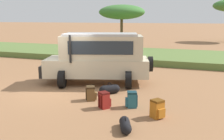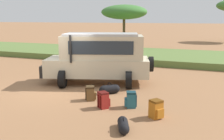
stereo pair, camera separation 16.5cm
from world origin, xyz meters
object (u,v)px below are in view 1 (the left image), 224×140
backpack_near_rear_wheel (91,93)px  duffel_bag_soft_canvas (110,89)px  safari_vehicle (99,57)px  duffel_bag_low_black_case (125,125)px  acacia_tree_far_left (122,12)px  backpack_beside_front_wheel (157,109)px  backpack_outermost (104,100)px  backpack_cluster_center (132,100)px

backpack_near_rear_wheel → duffel_bag_soft_canvas: backpack_near_rear_wheel is taller
safari_vehicle → duffel_bag_soft_canvas: bearing=-53.5°
duffel_bag_low_black_case → backpack_near_rear_wheel: bearing=134.0°
duffel_bag_soft_canvas → acacia_tree_far_left: acacia_tree_far_left is taller
duffel_bag_low_black_case → acacia_tree_far_left: 19.17m
duffel_bag_low_black_case → acacia_tree_far_left: acacia_tree_far_left is taller
safari_vehicle → backpack_beside_front_wheel: bearing=-44.9°
backpack_outermost → duffel_bag_low_black_case: bearing=-50.1°
safari_vehicle → backpack_beside_front_wheel: safari_vehicle is taller
safari_vehicle → duffel_bag_soft_canvas: 2.23m
acacia_tree_far_left → backpack_cluster_center: bearing=-70.0°
safari_vehicle → backpack_near_rear_wheel: bearing=-73.3°
safari_vehicle → backpack_beside_front_wheel: 5.15m
backpack_cluster_center → duffel_bag_soft_canvas: backpack_cluster_center is taller
backpack_near_rear_wheel → backpack_cluster_center: bearing=-7.6°
backpack_near_rear_wheel → safari_vehicle: bearing=106.7°
acacia_tree_far_left → duffel_bag_low_black_case: bearing=-70.9°
acacia_tree_far_left → duffel_bag_soft_canvas: bearing=-73.1°
backpack_cluster_center → acacia_tree_far_left: 17.21m
backpack_cluster_center → duffel_bag_soft_canvas: size_ratio=0.74×
backpack_beside_front_wheel → duffel_bag_soft_canvas: (-2.43, 2.01, -0.10)m
backpack_near_rear_wheel → backpack_outermost: size_ratio=0.94×
backpack_outermost → duffel_bag_low_black_case: 2.00m
backpack_near_rear_wheel → duffel_bag_low_black_case: size_ratio=0.66×
duffel_bag_soft_canvas → backpack_outermost: bearing=-74.6°
backpack_outermost → duffel_bag_low_black_case: size_ratio=0.69×
backpack_outermost → duffel_bag_soft_canvas: (-0.48, 1.76, -0.10)m
duffel_bag_soft_canvas → acacia_tree_far_left: 15.57m
safari_vehicle → backpack_cluster_center: bearing=-48.9°
backpack_cluster_center → backpack_near_rear_wheel: 1.73m
safari_vehicle → acacia_tree_far_left: size_ratio=1.22×
safari_vehicle → duffel_bag_low_black_case: safari_vehicle is taller
backpack_cluster_center → duffel_bag_soft_canvas: bearing=135.8°
backpack_beside_front_wheel → acacia_tree_far_left: 18.21m
duffel_bag_low_black_case → safari_vehicle: bearing=121.0°
safari_vehicle → backpack_outermost: 3.82m
duffel_bag_soft_canvas → acacia_tree_far_left: bearing=106.9°
safari_vehicle → backpack_beside_front_wheel: (3.58, -3.56, -1.00)m
backpack_beside_front_wheel → backpack_near_rear_wheel: (-2.78, 0.91, -0.02)m
duffel_bag_low_black_case → duffel_bag_soft_canvas: size_ratio=1.09×
backpack_beside_front_wheel → backpack_outermost: (-1.95, 0.25, -0.00)m
backpack_beside_front_wheel → backpack_near_rear_wheel: size_ratio=1.07×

